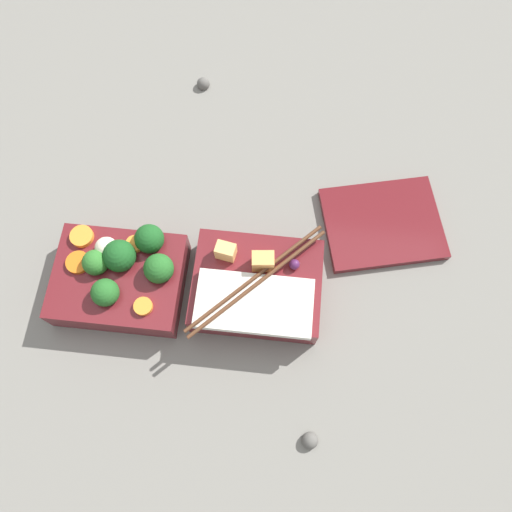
# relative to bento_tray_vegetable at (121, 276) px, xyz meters

# --- Properties ---
(ground_plane) EXTENTS (3.00, 3.00, 0.00)m
(ground_plane) POSITION_rel_bento_tray_vegetable_xyz_m (0.08, 0.01, -0.03)
(ground_plane) COLOR slate
(bento_tray_vegetable) EXTENTS (0.17, 0.14, 0.08)m
(bento_tray_vegetable) POSITION_rel_bento_tray_vegetable_xyz_m (0.00, 0.00, 0.00)
(bento_tray_vegetable) COLOR maroon
(bento_tray_vegetable) RESTS_ON ground_plane
(bento_tray_rice) EXTENTS (0.17, 0.17, 0.08)m
(bento_tray_rice) POSITION_rel_bento_tray_vegetable_xyz_m (0.18, -0.00, -0.00)
(bento_tray_rice) COLOR maroon
(bento_tray_rice) RESTS_ON ground_plane
(bento_lid) EXTENTS (0.19, 0.17, 0.01)m
(bento_lid) POSITION_rel_bento_tray_vegetable_xyz_m (0.36, 0.13, -0.03)
(bento_lid) COLOR maroon
(bento_lid) RESTS_ON ground_plane
(pebble_0) EXTENTS (0.02, 0.02, 0.02)m
(pebble_0) POSITION_rel_bento_tray_vegetable_xyz_m (0.27, -0.18, -0.03)
(pebble_0) COLOR #595651
(pebble_0) RESTS_ON ground_plane
(pebble_1) EXTENTS (0.02, 0.02, 0.02)m
(pebble_1) POSITION_rel_bento_tray_vegetable_xyz_m (0.06, 0.35, -0.03)
(pebble_1) COLOR #595651
(pebble_1) RESTS_ON ground_plane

